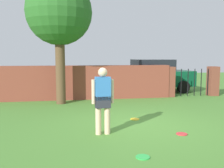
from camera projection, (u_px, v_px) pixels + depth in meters
name	position (u px, v px, depth m)	size (l,w,h in m)	color
ground_plane	(139.00, 125.00, 6.85)	(40.00, 40.00, 0.00)	#4C8433
brick_wall	(79.00, 82.00, 10.87)	(8.13, 0.50, 1.48)	brown
tree	(59.00, 13.00, 9.52)	(2.56, 2.56, 4.87)	brown
person	(103.00, 98.00, 5.92)	(0.54, 0.24, 1.62)	beige
fence_gate	(191.00, 81.00, 11.73)	(2.67, 0.44, 1.40)	brown
car	(152.00, 76.00, 13.10)	(4.28, 2.10, 1.72)	#0C4C2D
frisbee_yellow	(135.00, 119.00, 7.42)	(0.27, 0.27, 0.02)	yellow
frisbee_green	(143.00, 157.00, 4.63)	(0.27, 0.27, 0.02)	green
frisbee_red	(182.00, 134.00, 6.00)	(0.27, 0.27, 0.02)	red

